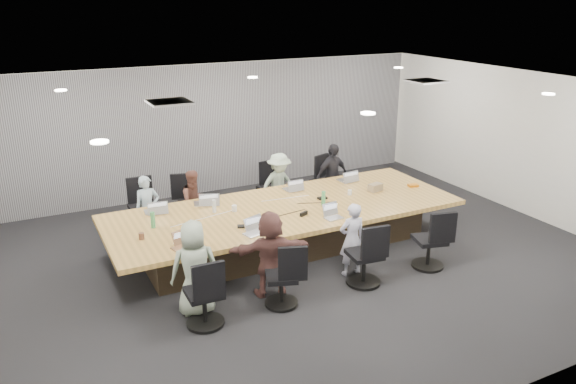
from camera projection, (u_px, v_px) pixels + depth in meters
name	position (u px, v px, depth m)	size (l,w,h in m)	color
floor	(299.00, 258.00, 9.35)	(10.00, 8.00, 0.00)	black
ceiling	(300.00, 90.00, 8.42)	(10.00, 8.00, 0.00)	white
wall_back	(214.00, 128.00, 12.26)	(10.00, 2.80, 0.00)	silver
wall_front	(489.00, 291.00, 5.51)	(10.00, 2.80, 0.00)	silver
wall_right	(524.00, 143.00, 11.01)	(8.00, 2.80, 0.00)	silver
curtain	(215.00, 129.00, 12.19)	(9.80, 0.04, 2.80)	gray
conference_table	(285.00, 226.00, 9.64)	(6.00, 2.20, 0.74)	#34281B
chair_0	(144.00, 212.00, 10.20)	(0.57, 0.57, 0.85)	black
chair_1	(190.00, 206.00, 10.58)	(0.51, 0.51, 0.76)	black
chair_2	(272.00, 192.00, 11.30)	(0.54, 0.54, 0.81)	black
chair_3	(323.00, 185.00, 11.82)	(0.50, 0.50, 0.75)	black
chair_4	(204.00, 298.00, 7.34)	(0.53, 0.53, 0.79)	black
chair_5	(281.00, 281.00, 7.83)	(0.50, 0.50, 0.74)	black
chair_6	(364.00, 259.00, 8.40)	(0.55, 0.55, 0.82)	black
chair_7	(429.00, 244.00, 8.93)	(0.54, 0.54, 0.80)	black
person_0	(148.00, 209.00, 9.85)	(0.44, 0.29, 1.20)	#9DB6C5
laptop_0	(155.00, 211.00, 9.34)	(0.33, 0.23, 0.02)	#B2B2B7
person_1	(195.00, 202.00, 10.22)	(0.58, 0.45, 1.18)	brown
laptop_1	(204.00, 203.00, 9.70)	(0.35, 0.24, 0.02)	#B2B2B7
person_2	(279.00, 186.00, 10.92)	(0.83, 0.48, 1.29)	#99B09C
laptop_2	(292.00, 189.00, 10.42)	(0.32, 0.22, 0.02)	#B2B2B7
person_3	(332.00, 176.00, 11.42)	(0.78, 0.33, 1.34)	black
laptop_3	(347.00, 180.00, 10.93)	(0.35, 0.24, 0.02)	#B2B2B7
person_4	(195.00, 268.00, 7.55)	(0.66, 0.43, 1.35)	#94A48F
laptop_4	(183.00, 248.00, 7.99)	(0.29, 0.20, 0.02)	#8C6647
person_5	(271.00, 254.00, 8.03)	(1.20, 0.38, 1.29)	brown
laptop_5	(255.00, 233.00, 8.46)	(0.32, 0.22, 0.02)	#B2B2B7
person_6	(352.00, 239.00, 8.64)	(0.43, 0.28, 1.18)	#B3B2CC
laptop_6	(334.00, 218.00, 9.05)	(0.28, 0.19, 0.02)	#B2B2B7
bottle_green_left	(153.00, 220.00, 8.66)	(0.07, 0.07, 0.25)	#459E5C
bottle_green_right	(323.00, 198.00, 9.59)	(0.07, 0.07, 0.25)	#459E5C
bottle_clear	(214.00, 206.00, 9.29)	(0.06, 0.06, 0.21)	silver
cup_white_far	(234.00, 208.00, 9.34)	(0.08, 0.08, 0.11)	white
cup_white_near	(350.00, 192.00, 10.11)	(0.07, 0.07, 0.09)	white
mug_brown	(141.00, 236.00, 8.27)	(0.08, 0.08, 0.10)	brown
mic_left	(242.00, 226.00, 8.71)	(0.14, 0.09, 0.03)	black
mic_right	(322.00, 198.00, 9.93)	(0.16, 0.10, 0.03)	black
stapler	(304.00, 214.00, 9.17)	(0.17, 0.04, 0.06)	black
canvas_bag	(375.00, 187.00, 10.32)	(0.25, 0.15, 0.14)	#8F7A59
snack_packet	(413.00, 185.00, 10.57)	(0.18, 0.12, 0.04)	#C4670B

